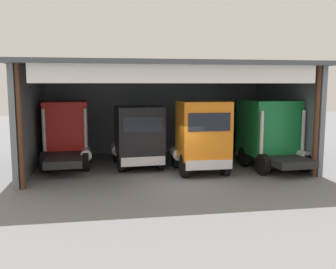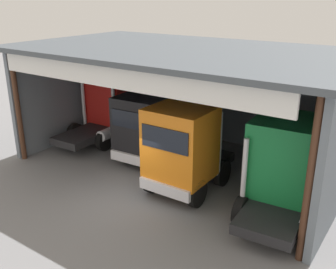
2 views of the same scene
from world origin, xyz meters
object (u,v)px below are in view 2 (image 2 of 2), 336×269
Objects in this scene: truck_green_right_bay at (288,166)px; truck_orange_center_right_bay at (183,149)px; truck_red_yard_outside at (110,106)px; tool_cart at (134,121)px; truck_black_left_bay at (151,126)px; oil_drum at (272,154)px.

truck_orange_center_right_bay is at bearing -175.06° from truck_green_right_bay.
truck_red_yard_outside reaches higher than tool_cart.
truck_orange_center_right_bay is (6.76, -3.12, 0.08)m from truck_red_yard_outside.
tool_cart is (-3.60, 3.06, -1.22)m from truck_black_left_bay.
truck_black_left_bay is at bearing -21.52° from truck_red_yard_outside.
truck_red_yard_outside is 10.97m from truck_green_right_bay.
truck_green_right_bay reaches higher than tool_cart.
truck_black_left_bay is 5.40× the size of tool_cart.
truck_black_left_bay is at bearing -147.92° from oil_drum.
oil_drum is (8.67, 1.77, -1.35)m from truck_red_yard_outside.
truck_red_yard_outside is at bearing -22.67° from truck_black_left_bay.
truck_red_yard_outside is at bearing 162.59° from truck_green_right_bay.
truck_red_yard_outside reaches higher than oil_drum.
truck_orange_center_right_bay reaches higher than truck_black_left_bay.
truck_red_yard_outside is 1.14× the size of truck_green_right_bay.
oil_drum is 0.88× the size of tool_cart.
oil_drum is (-2.02, 4.24, -1.47)m from truck_green_right_bay.
tool_cart is at bearing 81.95° from truck_red_yard_outside.
tool_cart is at bearing -37.14° from truck_orange_center_right_bay.
truck_red_yard_outside is at bearing -95.53° from tool_cart.
truck_green_right_bay is (3.93, 0.65, 0.04)m from truck_orange_center_right_bay.
truck_green_right_bay is 4.66× the size of tool_cart.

